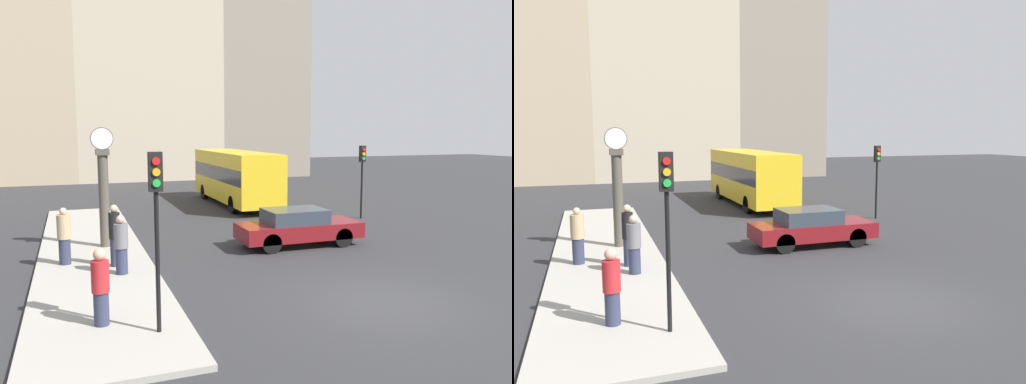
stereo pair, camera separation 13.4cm
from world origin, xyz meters
The scene contains 12 objects.
ground_plane centered at (0.00, 0.00, 0.00)m, with size 120.00×120.00×0.00m, color #2D2D30.
sidewalk_corner centered at (-6.37, 7.40, 0.06)m, with size 3.31×18.80×0.13m, color #A39E93.
building_row centered at (0.57, 33.30, 9.12)m, with size 26.91×5.00×19.35m.
sedan_car centered at (0.60, 6.10, 0.69)m, with size 4.41×1.72×1.34m.
bus_distant centered at (1.61, 16.43, 1.69)m, with size 2.34×9.07×2.96m.
traffic_light_near centered at (-5.42, -0.23, 2.69)m, with size 0.26×0.24×3.58m.
traffic_light_far centered at (5.82, 10.19, 2.46)m, with size 0.26×0.24×3.42m.
street_clock centered at (-5.91, 7.86, 2.09)m, with size 0.76×0.45×4.10m.
pedestrian_black_jacket centered at (-5.81, 5.10, 1.06)m, with size 0.32×0.32×1.83m.
pedestrian_red_top centered at (-6.46, 0.53, 0.93)m, with size 0.36×0.36×1.61m.
pedestrian_tan_coat centered at (-7.20, 5.85, 0.97)m, with size 0.40×0.40×1.71m.
pedestrian_grey_jacket centered at (-5.71, 4.20, 0.95)m, with size 0.38×0.38×1.66m.
Camera 2 is at (-6.81, -9.87, 4.10)m, focal length 35.00 mm.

